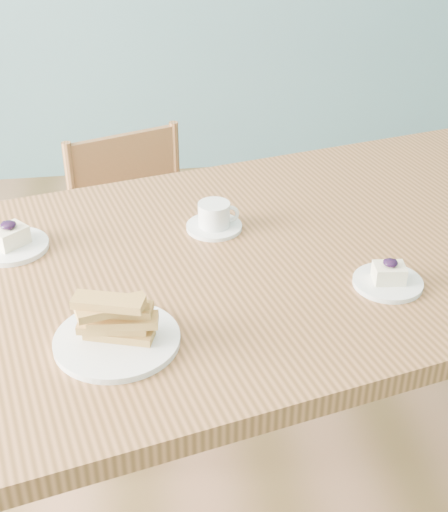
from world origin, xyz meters
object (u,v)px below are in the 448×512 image
object	(u,v)px
biscotti_plate	(116,328)
cheesecake_plate_near	(388,278)
coffee_cup	(215,218)
dining_chair	(146,266)
cheesecake_plate_far	(11,242)
dining_table	(287,278)

from	to	relation	value
biscotti_plate	cheesecake_plate_near	bearing A→B (deg)	11.54
coffee_cup	dining_chair	bearing A→B (deg)	110.92
dining_chair	cheesecake_plate_far	xyz separation A→B (m)	(-0.29, -0.55, 0.43)
dining_table	coffee_cup	world-z (taller)	coffee_cup
dining_chair	cheesecake_plate_near	size ratio (longest dim) A/B	6.03
cheesecake_plate_far	dining_chair	bearing A→B (deg)	62.45
cheesecake_plate_near	coffee_cup	size ratio (longest dim) A/B	1.10
dining_table	coffee_cup	distance (m)	0.21
coffee_cup	biscotti_plate	xyz separation A→B (m)	(-0.22, -0.38, 0.01)
cheesecake_plate_far	coffee_cup	world-z (taller)	cheesecake_plate_far
coffee_cup	dining_table	bearing A→B (deg)	-28.71
dining_chair	dining_table	bearing A→B (deg)	-84.59
cheesecake_plate_near	dining_chair	bearing A→B (deg)	119.83
dining_chair	coffee_cup	bearing A→B (deg)	-94.16
dining_table	coffee_cup	bearing A→B (deg)	133.21
cheesecake_plate_far	biscotti_plate	distance (m)	0.42
dining_chair	biscotti_plate	bearing A→B (deg)	-114.77
dining_table	cheesecake_plate_near	bearing A→B (deg)	-61.34
dining_table	cheesecake_plate_near	xyz separation A→B (m)	(0.16, -0.18, 0.10)
cheesecake_plate_near	biscotti_plate	size ratio (longest dim) A/B	0.62
cheesecake_plate_near	coffee_cup	xyz separation A→B (m)	(-0.30, 0.27, 0.01)
cheesecake_plate_far	coffee_cup	bearing A→B (deg)	3.40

